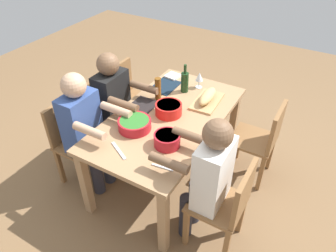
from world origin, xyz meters
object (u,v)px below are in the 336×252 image
object	(u,v)px
napkin_stack	(173,76)
chair_far_left	(262,139)
wine_bottle	(185,82)
chair_near_center	(104,115)
serving_bowl_fruit	(167,139)
dining_table	(168,124)
cutting_board	(207,101)
diner_near_center	(116,102)
diner_far_right	(207,175)
diner_near_right	(85,126)
chair_near_left	(129,95)
bread_loaf	(208,96)
serving_bowl_pasta	(169,108)
serving_bowl_greens	(135,124)
beer_bottle	(158,89)
chair_far_right	(228,204)
wine_glass	(199,77)
chair_near_right	(74,138)

from	to	relation	value
napkin_stack	chair_far_left	bearing A→B (deg)	78.97
chair_far_left	wine_bottle	bearing A→B (deg)	-91.07
chair_near_center	serving_bowl_fruit	bearing A→B (deg)	70.29
dining_table	serving_bowl_fruit	size ratio (longest dim) A/B	7.61
dining_table	cutting_board	world-z (taller)	cutting_board
diner_near_center	diner_far_right	bearing A→B (deg)	69.43
diner_near_right	serving_bowl_fruit	size ratio (longest dim) A/B	5.69
chair_near_left	bread_loaf	world-z (taller)	same
bread_loaf	serving_bowl_pasta	bearing A→B (deg)	-31.93
chair_near_left	serving_bowl_pasta	bearing A→B (deg)	61.73
chair_near_left	serving_bowl_greens	world-z (taller)	chair_near_left
chair_near_left	beer_bottle	size ratio (longest dim) A/B	3.86
chair_near_left	chair_far_left	bearing A→B (deg)	90.00
dining_table	diner_near_right	xyz separation A→B (m)	(0.44, -0.59, 0.05)
napkin_stack	cutting_board	bearing A→B (deg)	63.05
wine_bottle	napkin_stack	xyz separation A→B (m)	(-0.20, -0.24, -0.10)
chair_far_right	wine_glass	size ratio (longest dim) A/B	5.12
serving_bowl_greens	wine_glass	xyz separation A→B (m)	(-0.89, 0.17, 0.07)
diner_near_right	serving_bowl_greens	bearing A→B (deg)	108.45
chair_near_center	napkin_stack	distance (m)	0.84
chair_near_right	wine_glass	size ratio (longest dim) A/B	5.12
diner_far_right	wine_glass	xyz separation A→B (m)	(-1.04, -0.57, 0.16)
serving_bowl_pasta	serving_bowl_greens	bearing A→B (deg)	-23.06
serving_bowl_greens	napkin_stack	distance (m)	0.96
diner_far_right	bread_loaf	xyz separation A→B (m)	(-0.83, -0.38, 0.11)
chair_near_center	beer_bottle	xyz separation A→B (m)	(-0.21, 0.54, 0.37)
serving_bowl_pasta	dining_table	bearing A→B (deg)	21.81
chair_near_center	napkin_stack	xyz separation A→B (m)	(-0.65, 0.45, 0.27)
diner_near_center	bread_loaf	distance (m)	0.89
dining_table	serving_bowl_greens	bearing A→B (deg)	-27.42
dining_table	diner_near_right	size ratio (longest dim) A/B	1.34
chair_far_right	bread_loaf	world-z (taller)	same
bread_loaf	diner_far_right	bearing A→B (deg)	24.72
chair_near_right	beer_bottle	xyz separation A→B (m)	(-0.65, 0.54, 0.37)
chair_far_left	serving_bowl_greens	bearing A→B (deg)	-51.44
chair_far_right	beer_bottle	bearing A→B (deg)	-122.91
serving_bowl_greens	beer_bottle	xyz separation A→B (m)	(-0.50, -0.08, 0.06)
dining_table	napkin_stack	xyz separation A→B (m)	(-0.65, -0.32, 0.10)
diner_far_right	diner_near_center	distance (m)	1.26
bread_loaf	napkin_stack	world-z (taller)	bread_loaf
diner_near_center	serving_bowl_fruit	xyz separation A→B (m)	(0.34, 0.78, 0.10)
dining_table	cutting_board	distance (m)	0.45
wine_glass	napkin_stack	distance (m)	0.36
diner_far_right	chair_near_left	world-z (taller)	diner_far_right
chair_far_left	wine_bottle	distance (m)	0.92
beer_bottle	napkin_stack	world-z (taller)	beer_bottle
serving_bowl_fruit	serving_bowl_pasta	size ratio (longest dim) A/B	0.87
diner_near_right	serving_bowl_fruit	bearing A→B (deg)	97.05
diner_near_center	beer_bottle	xyz separation A→B (m)	(-0.21, 0.36, 0.15)
chair_far_right	chair_far_left	bearing A→B (deg)	180.00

